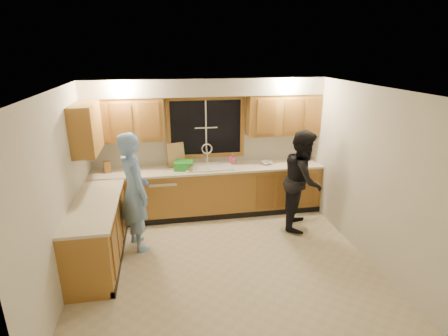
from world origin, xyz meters
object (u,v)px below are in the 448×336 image
(sink, at_px, (209,170))
(dish_crate, at_px, (184,165))
(dishwasher, at_px, (163,197))
(bowl, at_px, (267,163))
(knife_block, at_px, (107,167))
(man, at_px, (134,192))
(soap_bottle, at_px, (232,158))
(stove, at_px, (91,254))
(woman, at_px, (303,180))

(sink, distance_m, dish_crate, 0.47)
(dishwasher, distance_m, bowl, 2.02)
(knife_block, xyz_separation_m, dish_crate, (1.33, -0.05, -0.03))
(sink, xyz_separation_m, bowl, (1.10, -0.01, 0.08))
(knife_block, bearing_deg, bowl, -19.22)
(man, height_order, soap_bottle, man)
(soap_bottle, bearing_deg, sink, -162.02)
(man, bearing_deg, sink, -75.70)
(sink, distance_m, dishwasher, 0.96)
(soap_bottle, bearing_deg, dishwasher, -172.84)
(stove, relative_size, woman, 0.52)
(dishwasher, relative_size, woman, 0.48)
(knife_block, bearing_deg, woman, -32.06)
(man, xyz_separation_m, soap_bottle, (1.72, 1.12, 0.10))
(dishwasher, relative_size, bowl, 3.92)
(sink, height_order, man, man)
(knife_block, distance_m, dish_crate, 1.33)
(stove, xyz_separation_m, soap_bottle, (2.26, 1.97, 0.57))
(sink, xyz_separation_m, soap_bottle, (0.46, 0.15, 0.16))
(dish_crate, bearing_deg, bowl, 0.42)
(dishwasher, xyz_separation_m, soap_bottle, (1.31, 0.16, 0.61))
(dishwasher, distance_m, man, 1.16)
(man, distance_m, woman, 2.78)
(man, height_order, bowl, man)
(knife_block, bearing_deg, soap_bottle, -15.42)
(dishwasher, height_order, soap_bottle, soap_bottle)
(dish_crate, relative_size, soap_bottle, 1.58)
(man, height_order, woman, man)
(sink, distance_m, man, 1.59)
(knife_block, bearing_deg, dish_crate, -20.68)
(man, height_order, knife_block, man)
(dishwasher, height_order, woman, woman)
(sink, xyz_separation_m, woman, (1.51, -0.77, -0.00))
(dishwasher, relative_size, soap_bottle, 4.04)
(dishwasher, distance_m, dish_crate, 0.71)
(soap_bottle, bearing_deg, stove, -138.89)
(dish_crate, height_order, bowl, dish_crate)
(dish_crate, bearing_deg, woman, -20.86)
(man, relative_size, soap_bottle, 9.11)
(woman, relative_size, bowl, 8.22)
(sink, height_order, stove, sink)
(bowl, bearing_deg, dish_crate, -179.58)
(man, relative_size, bowl, 8.84)
(sink, height_order, woman, woman)
(stove, distance_m, woman, 3.50)
(man, bearing_deg, woman, -109.05)
(sink, distance_m, stove, 2.60)
(man, distance_m, dish_crate, 1.25)
(sink, relative_size, woman, 0.50)
(dish_crate, bearing_deg, dishwasher, 179.33)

